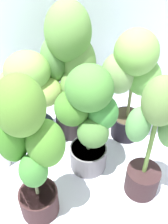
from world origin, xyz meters
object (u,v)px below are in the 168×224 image
object	(u,v)px
potted_plant_front_right	(152,139)
potted_plant_front_left	(30,150)
nutrient_bottle	(0,151)
potted_plant_back_center	(70,63)
potted_plant_center	(88,117)
potted_plant_back_left	(29,93)
potted_plant_back_right	(132,76)

from	to	relation	value
potted_plant_front_right	potted_plant_front_left	bearing A→B (deg)	-176.87
potted_plant_front_right	nutrient_bottle	distance (m)	0.96
nutrient_bottle	potted_plant_back_center	bearing A→B (deg)	25.07
potted_plant_center	potted_plant_front_left	world-z (taller)	potted_plant_front_left
potted_plant_front_right	nutrient_bottle	world-z (taller)	potted_plant_front_right
potted_plant_back_left	potted_plant_front_left	bearing A→B (deg)	-89.00
potted_plant_front_left	potted_plant_back_right	bearing A→B (deg)	38.52
potted_plant_back_right	nutrient_bottle	size ratio (longest dim) A/B	3.01
potted_plant_back_center	potted_plant_front_left	bearing A→B (deg)	-113.46
potted_plant_front_left	potted_plant_back_center	size ratio (longest dim) A/B	0.93
potted_plant_center	nutrient_bottle	distance (m)	0.64
potted_plant_back_left	potted_plant_back_center	distance (m)	0.32
potted_plant_back_center	nutrient_bottle	world-z (taller)	potted_plant_back_center
potted_plant_center	potted_plant_front_right	world-z (taller)	potted_plant_front_right
potted_plant_back_left	nutrient_bottle	world-z (taller)	potted_plant_back_left
potted_plant_center	nutrient_bottle	xyz separation A→B (m)	(-0.55, 0.11, -0.31)
potted_plant_back_right	potted_plant_front_right	size ratio (longest dim) A/B	1.01
potted_plant_back_right	potted_plant_front_right	bearing A→B (deg)	-94.68
potted_plant_center	potted_plant_front_left	bearing A→B (deg)	-140.12
potted_plant_front_left	potted_plant_back_center	bearing A→B (deg)	66.54
potted_plant_back_left	nutrient_bottle	size ratio (longest dim) A/B	2.59
potted_plant_center	potted_plant_back_right	bearing A→B (deg)	37.15
potted_plant_front_left	potted_plant_front_right	xyz separation A→B (m)	(0.60, 0.03, -0.07)
potted_plant_center	potted_plant_front_right	bearing A→B (deg)	-39.03
potted_plant_back_right	potted_plant_front_left	size ratio (longest dim) A/B	0.91
nutrient_bottle	potted_plant_front_right	bearing A→B (deg)	-22.41
potted_plant_back_left	potted_plant_back_right	world-z (taller)	potted_plant_back_right
potted_plant_front_left	nutrient_bottle	world-z (taller)	potted_plant_front_left
potted_plant_center	potted_plant_front_left	distance (m)	0.42
potted_plant_front_left	nutrient_bottle	bearing A→B (deg)	121.66
potted_plant_back_right	potted_plant_back_left	bearing A→B (deg)	174.44
potted_plant_back_left	potted_plant_back_right	size ratio (longest dim) A/B	0.86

